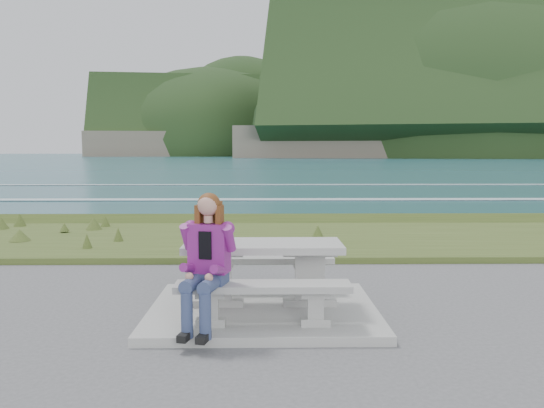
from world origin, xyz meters
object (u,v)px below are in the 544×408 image
picnic_table (263,257)px  seated_woman (204,281)px  bench_seaward (263,264)px  bench_landward (263,293)px

picnic_table → seated_woman: size_ratio=1.31×
seated_woman → bench_seaward: bearing=83.1°
picnic_table → seated_woman: bearing=-125.1°
bench_seaward → picnic_table: bearing=-90.0°
bench_landward → seated_woman: seated_woman is taller
picnic_table → bench_seaward: size_ratio=1.00×
bench_seaward → seated_woman: bearing=-110.8°
picnic_table → seated_woman: 1.01m
picnic_table → bench_landward: size_ratio=1.00×
bench_seaward → seated_woman: size_ratio=1.31×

